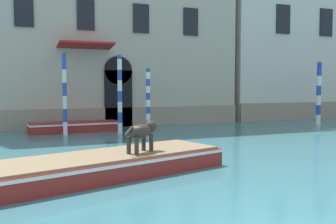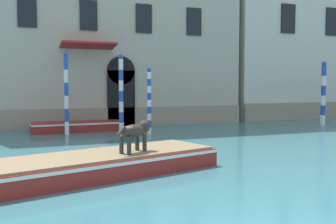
% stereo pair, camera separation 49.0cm
% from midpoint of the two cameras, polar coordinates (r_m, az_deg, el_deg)
% --- Properties ---
extents(palazzo_left, '(15.95, 7.40, 13.25)m').
position_cam_midpoint_polar(palazzo_left, '(25.94, -10.11, 13.24)').
color(palazzo_left, '#B2A893').
rests_on(palazzo_left, ground_plane).
extents(palazzo_right, '(14.08, 6.13, 16.29)m').
position_cam_midpoint_polar(palazzo_right, '(33.11, 17.86, 13.74)').
color(palazzo_right, beige).
rests_on(palazzo_right, ground_plane).
extents(boat_foreground, '(7.18, 3.97, 0.57)m').
position_cam_midpoint_polar(boat_foreground, '(10.67, -10.58, -7.47)').
color(boat_foreground, maroon).
rests_on(boat_foreground, ground_plane).
extents(dog_on_deck, '(1.12, 0.86, 0.86)m').
position_cam_midpoint_polar(dog_on_deck, '(10.76, -5.07, -2.86)').
color(dog_on_deck, '#332D28').
rests_on(dog_on_deck, boat_foreground).
extents(boat_moored_near_palazzo, '(4.64, 1.67, 0.49)m').
position_cam_midpoint_polar(boat_moored_near_palazzo, '(20.78, -13.98, -2.07)').
color(boat_moored_near_palazzo, maroon).
rests_on(boat_moored_near_palazzo, ground_plane).
extents(mooring_pole_0, '(0.21, 0.21, 3.95)m').
position_cam_midpoint_polar(mooring_pole_0, '(19.40, -15.47, 2.61)').
color(mooring_pole_0, white).
rests_on(mooring_pole_0, ground_plane).
extents(mooring_pole_1, '(0.21, 0.21, 3.21)m').
position_cam_midpoint_polar(mooring_pole_1, '(19.10, -3.63, 1.62)').
color(mooring_pole_1, white).
rests_on(mooring_pole_1, ground_plane).
extents(mooring_pole_2, '(0.23, 0.23, 3.89)m').
position_cam_midpoint_polar(mooring_pole_2, '(19.54, -7.73, 2.64)').
color(mooring_pole_2, white).
rests_on(mooring_pole_2, ground_plane).
extents(mooring_pole_5, '(0.29, 0.29, 3.80)m').
position_cam_midpoint_polar(mooring_pole_5, '(25.32, 20.52, 2.63)').
color(mooring_pole_5, white).
rests_on(mooring_pole_5, ground_plane).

